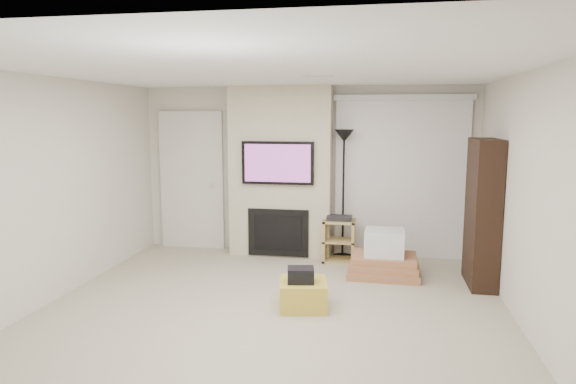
% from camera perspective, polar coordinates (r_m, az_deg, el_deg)
% --- Properties ---
extents(floor, '(5.00, 5.50, 0.00)m').
position_cam_1_polar(floor, '(5.41, -2.31, -14.02)').
color(floor, '#B1A88E').
rests_on(floor, ground).
extents(ceiling, '(5.00, 5.50, 0.00)m').
position_cam_1_polar(ceiling, '(5.02, -2.48, 13.39)').
color(ceiling, white).
rests_on(ceiling, wall_back).
extents(wall_back, '(5.00, 0.00, 2.50)m').
position_cam_1_polar(wall_back, '(7.75, 2.02, 2.38)').
color(wall_back, silver).
rests_on(wall_back, ground).
extents(wall_front, '(5.00, 0.00, 2.50)m').
position_cam_1_polar(wall_front, '(2.53, -16.27, -10.72)').
color(wall_front, silver).
rests_on(wall_front, ground).
extents(wall_left, '(0.00, 5.50, 2.50)m').
position_cam_1_polar(wall_left, '(6.11, -25.92, -0.09)').
color(wall_left, silver).
rests_on(wall_left, ground).
extents(wall_right, '(0.00, 5.50, 2.50)m').
position_cam_1_polar(wall_right, '(5.15, 25.93, -1.54)').
color(wall_right, silver).
rests_on(wall_right, ground).
extents(hvac_vent, '(0.35, 0.18, 0.01)m').
position_cam_1_polar(hvac_vent, '(5.74, 3.31, 12.73)').
color(hvac_vent, silver).
rests_on(hvac_vent, ceiling).
extents(ottoman, '(0.58, 0.58, 0.30)m').
position_cam_1_polar(ottoman, '(5.68, 1.71, -11.29)').
color(ottoman, gold).
rests_on(ottoman, floor).
extents(black_bag, '(0.31, 0.26, 0.16)m').
position_cam_1_polar(black_bag, '(5.56, 1.42, -9.20)').
color(black_bag, black).
rests_on(black_bag, ottoman).
extents(fireplace_wall, '(1.50, 0.47, 2.50)m').
position_cam_1_polar(fireplace_wall, '(7.60, -0.82, 2.16)').
color(fireplace_wall, beige).
rests_on(fireplace_wall, floor).
extents(entry_door, '(1.02, 0.11, 2.14)m').
position_cam_1_polar(entry_door, '(8.19, -10.59, 1.19)').
color(entry_door, silver).
rests_on(entry_door, floor).
extents(vertical_blinds, '(1.98, 0.10, 2.37)m').
position_cam_1_polar(vertical_blinds, '(7.63, 12.44, 2.27)').
color(vertical_blinds, silver).
rests_on(vertical_blinds, floor).
extents(floor_lamp, '(0.28, 0.28, 1.88)m').
position_cam_1_polar(floor_lamp, '(7.42, 6.22, 3.84)').
color(floor_lamp, black).
rests_on(floor_lamp, floor).
extents(av_stand, '(0.45, 0.38, 0.66)m').
position_cam_1_polar(av_stand, '(7.41, 5.69, -5.04)').
color(av_stand, tan).
rests_on(av_stand, floor).
extents(box_stack, '(0.93, 0.72, 0.61)m').
position_cam_1_polar(box_stack, '(6.84, 10.62, -7.25)').
color(box_stack, '#A86D48').
rests_on(box_stack, floor).
extents(bookshelf, '(0.30, 0.80, 1.80)m').
position_cam_1_polar(bookshelf, '(6.67, 20.81, -2.19)').
color(bookshelf, black).
rests_on(bookshelf, floor).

